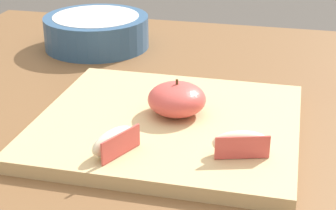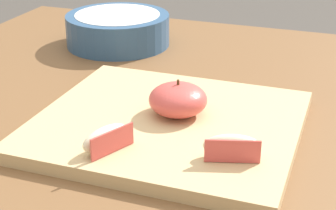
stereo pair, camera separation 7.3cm
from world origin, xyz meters
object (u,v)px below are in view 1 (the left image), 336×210
Objects in this scene: apple_half_skin_up at (177,99)px; ceramic_fruit_bowl at (97,31)px; apple_wedge_front at (114,141)px; apple_wedge_middle at (241,143)px; cutting_board at (168,124)px.

apple_half_skin_up is 0.39× the size of ceramic_fruit_bowl.
apple_wedge_middle is at bearing 11.93° from apple_wedge_front.
apple_wedge_front is 0.15m from apple_wedge_middle.
apple_wedge_middle is 0.35× the size of ceramic_fruit_bowl.
ceramic_fruit_bowl is at bearing 127.10° from apple_half_skin_up.
cutting_board is 1.71× the size of ceramic_fruit_bowl.
apple_half_skin_up is 1.12× the size of apple_wedge_middle.
ceramic_fruit_bowl reaches higher than apple_wedge_front.
cutting_board is 4.88× the size of apple_wedge_middle.
ceramic_fruit_bowl is (-0.22, 0.32, 0.02)m from cutting_board.
ceramic_fruit_bowl is at bearing 112.97° from apple_wedge_front.
apple_wedge_middle reaches higher than cutting_board.
apple_wedge_middle is (0.11, -0.08, 0.02)m from cutting_board.
apple_wedge_middle is (0.10, -0.09, -0.01)m from apple_half_skin_up.
apple_wedge_front is at bearing -110.98° from cutting_board.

